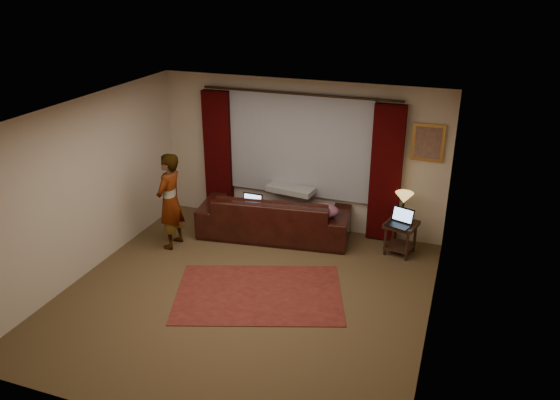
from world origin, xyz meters
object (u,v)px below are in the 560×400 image
at_px(sofa, 275,208).
at_px(person, 170,201).
at_px(laptop_sofa, 250,204).
at_px(laptop_table, 399,218).
at_px(tiffany_lamp, 403,206).
at_px(end_table, 400,238).

height_order(sofa, person, person).
distance_m(laptop_sofa, laptop_table, 2.45).
bearing_deg(person, sofa, 123.56).
distance_m(laptop_sofa, tiffany_lamp, 2.50).
xyz_separation_m(tiffany_lamp, laptop_table, (-0.02, -0.26, -0.10)).
bearing_deg(tiffany_lamp, end_table, -84.02).
xyz_separation_m(sofa, person, (-1.45, -0.93, 0.29)).
bearing_deg(tiffany_lamp, sofa, -174.75).
height_order(sofa, laptop_sofa, sofa).
height_order(tiffany_lamp, person, person).
height_order(end_table, person, person).
bearing_deg(laptop_sofa, person, -147.51).
relative_size(end_table, laptop_table, 1.37).
relative_size(sofa, person, 1.59).
relative_size(laptop_sofa, laptop_table, 0.95).
xyz_separation_m(sofa, laptop_table, (2.09, -0.07, 0.16)).
distance_m(end_table, laptop_table, 0.42).
xyz_separation_m(laptop_table, person, (-3.54, -0.86, 0.13)).
bearing_deg(laptop_table, laptop_sofa, -156.67).
bearing_deg(laptop_table, person, -147.35).
bearing_deg(end_table, tiffany_lamp, 95.98).
xyz_separation_m(sofa, end_table, (2.12, 0.06, -0.24)).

